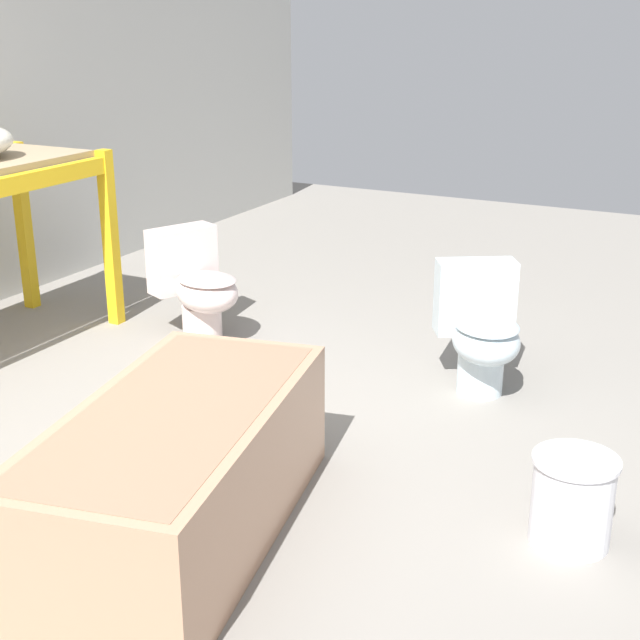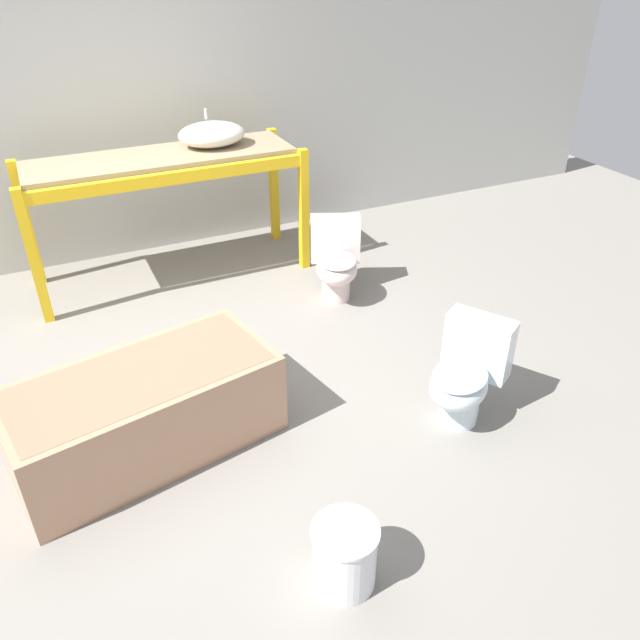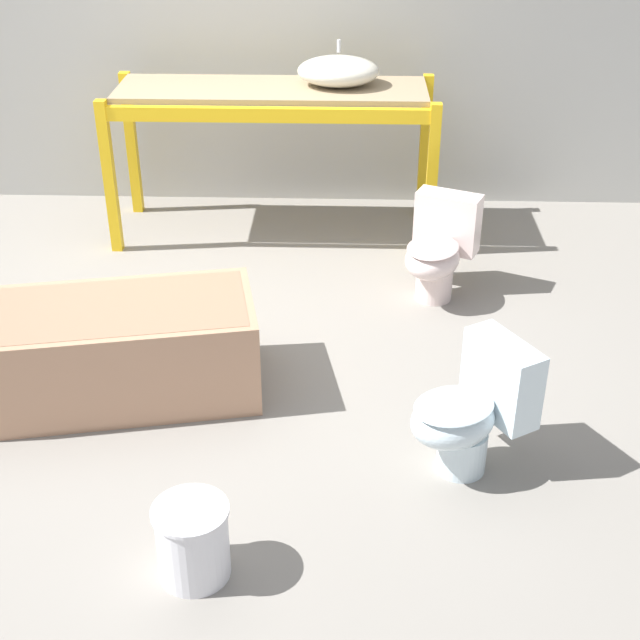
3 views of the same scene
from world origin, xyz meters
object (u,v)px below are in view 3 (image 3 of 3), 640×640
Objects in this scene: sink_basin at (338,71)px; toilet_near at (438,249)px; bucket_white at (193,540)px; toilet_far at (472,409)px; bathtub_main at (113,344)px.

sink_basin is 0.86× the size of toilet_near.
bucket_white is at bearing -92.10° from toilet_near.
sink_basin is at bearing 145.95° from toilet_near.
toilet_far reaches higher than bucket_white.
bucket_white is at bearing -98.59° from sink_basin.
bathtub_main is 4.62× the size of bucket_white.
sink_basin is 2.80m from toilet_far.
toilet_near is 2.58m from bucket_white.
bathtub_main is 2.39× the size of toilet_far.
toilet_far is at bearing -28.78° from bathtub_main.
toilet_far is at bearing -76.35° from sink_basin.
bucket_white is at bearing -75.89° from bathtub_main.
sink_basin reaches higher than bucket_white.
bucket_white is (0.58, -1.23, -0.11)m from bathtub_main.
sink_basin is 0.84× the size of toilet_far.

